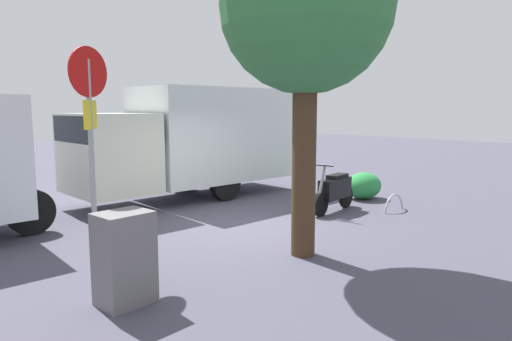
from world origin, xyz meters
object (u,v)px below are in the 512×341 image
object	(u,v)px
box_truck_near	(188,138)
street_tree	(306,9)
bike_rack_hoop	(394,211)
utility_cabinet	(124,258)
stop_sign	(90,122)
motorcycle	(335,190)

from	to	relation	value
box_truck_near	street_tree	world-z (taller)	street_tree
bike_rack_hoop	utility_cabinet	bearing A→B (deg)	4.44
stop_sign	street_tree	size ratio (longest dim) A/B	0.62
street_tree	bike_rack_hoop	distance (m)	5.82
box_truck_near	utility_cabinet	bearing A→B (deg)	48.26
street_tree	bike_rack_hoop	world-z (taller)	street_tree
motorcycle	stop_sign	size ratio (longest dim) A/B	0.53
motorcycle	bike_rack_hoop	xyz separation A→B (m)	(-1.09, 0.95, -0.52)
box_truck_near	street_tree	distance (m)	6.13
box_truck_near	motorcycle	size ratio (longest dim) A/B	4.47
box_truck_near	bike_rack_hoop	xyz separation A→B (m)	(-2.73, 4.72, -1.66)
box_truck_near	motorcycle	distance (m)	4.26
motorcycle	bike_rack_hoop	distance (m)	1.54
box_truck_near	bike_rack_hoop	bearing A→B (deg)	119.01
motorcycle	street_tree	world-z (taller)	street_tree
stop_sign	box_truck_near	bearing A→B (deg)	-139.34
motorcycle	utility_cabinet	distance (m)	6.36
box_truck_near	utility_cabinet	distance (m)	7.05
box_truck_near	utility_cabinet	xyz separation A→B (m)	(4.54, 5.28, -1.07)
motorcycle	stop_sign	distance (m)	6.10
stop_sign	utility_cabinet	xyz separation A→B (m)	(0.34, 1.67, -1.67)
box_truck_near	utility_cabinet	world-z (taller)	box_truck_near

